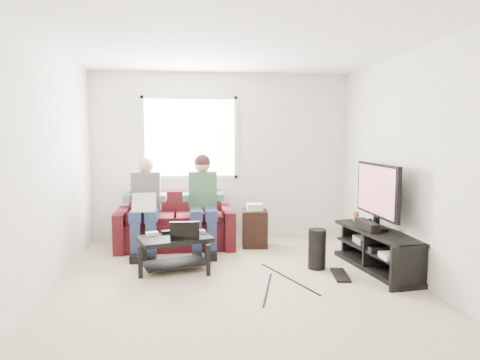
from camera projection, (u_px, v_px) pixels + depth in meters
name	position (u px, v px, depth m)	size (l,w,h in m)	color
floor	(239.00, 287.00, 4.63)	(4.50, 4.50, 0.00)	#BAA790
ceiling	(239.00, 41.00, 4.36)	(4.50, 4.50, 0.00)	white
wall_back	(222.00, 157.00, 6.72)	(4.50, 4.50, 0.00)	silver
wall_front	(287.00, 199.00, 2.27)	(4.50, 4.50, 0.00)	silver
wall_left	(39.00, 169.00, 4.26)	(4.50, 4.50, 0.00)	silver
wall_right	(418.00, 166.00, 4.73)	(4.50, 4.50, 0.00)	silver
window	(190.00, 138.00, 6.61)	(1.48, 0.04, 1.28)	white
sofa	(176.00, 226.00, 6.31)	(1.70, 0.86, 0.79)	#4C1313
person_left	(145.00, 201.00, 5.94)	(0.40, 0.70, 1.32)	navy
person_right	(203.00, 196.00, 6.04)	(0.40, 0.71, 1.37)	navy
laptop_silver	(144.00, 206.00, 5.70)	(0.32, 0.22, 0.24)	silver
coffee_table	(175.00, 246.00, 5.16)	(0.95, 0.74, 0.42)	black
laptop_black	(185.00, 228.00, 5.07)	(0.34, 0.24, 0.24)	black
controller_a	(152.00, 234.00, 5.23)	(0.14, 0.09, 0.04)	silver
controller_b	(167.00, 232.00, 5.31)	(0.14, 0.09, 0.04)	black
controller_c	(200.00, 232.00, 5.33)	(0.14, 0.09, 0.04)	gray
tv_stand	(379.00, 252.00, 5.20)	(0.64, 1.52, 0.49)	black
tv	(377.00, 192.00, 5.23)	(0.12, 1.10, 0.81)	black
soundbar	(367.00, 225.00, 5.26)	(0.12, 0.50, 0.10)	black
drink_cup	(356.00, 216.00, 5.79)	(0.08, 0.08, 0.12)	#A97048
console_white	(395.00, 256.00, 4.80)	(0.30, 0.22, 0.06)	silver
console_grey	(369.00, 240.00, 5.49)	(0.34, 0.26, 0.08)	gray
console_black	(381.00, 247.00, 5.15)	(0.38, 0.30, 0.07)	black
subwoofer	(317.00, 249.00, 5.25)	(0.22, 0.22, 0.49)	black
keyboard_floor	(340.00, 275.00, 4.99)	(0.16, 0.48, 0.03)	black
end_table	(255.00, 227.00, 6.30)	(0.36, 0.36, 0.64)	black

